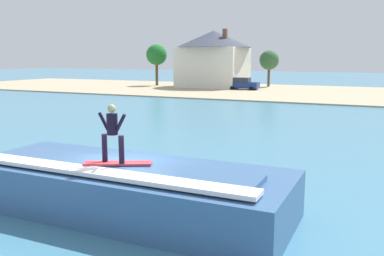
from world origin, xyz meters
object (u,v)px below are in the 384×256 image
surfboard (118,163)px  surfer (112,130)px  car_near_shore (243,84)px  tree_tall_bare (157,55)px  wave_crest (125,188)px  tree_short_bushy (269,60)px  house_with_chimney (213,56)px

surfboard → surfer: surfer is taller
car_near_shore → surfboard: bearing=-76.4°
car_near_shore → surfer: bearing=-76.5°
surfer → tree_tall_bare: size_ratio=0.25×
surfboard → car_near_shore: car_near_shore is taller
wave_crest → surfer: 1.92m
surfer → tree_short_bushy: 55.53m
house_with_chimney → wave_crest: bearing=-70.9°
car_near_shore → house_with_chimney: 8.03m
wave_crest → surfboard: surfboard is taller
surfer → car_near_shore: (-11.35, 47.45, -1.66)m
wave_crest → tree_short_bushy: size_ratio=1.75×
house_with_chimney → tree_tall_bare: 9.60m
car_near_shore → tree_short_bushy: tree_short_bushy is taller
house_with_chimney → tree_short_bushy: house_with_chimney is taller
tree_tall_bare → surfboard: bearing=-61.5°
tree_short_bushy → tree_tall_bare: bearing=-164.6°
surfboard → surfer: (-0.10, -0.08, 0.99)m
surfboard → tree_tall_bare: tree_tall_bare is taller
surfboard → tree_short_bushy: bearing=100.0°
house_with_chimney → tree_tall_bare: house_with_chimney is taller
wave_crest → surfer: size_ratio=5.91×
wave_crest → tree_tall_bare: 56.50m
car_near_shore → tree_tall_bare: size_ratio=0.63×
surfboard → car_near_shore: size_ratio=0.46×
surfer → house_with_chimney: bearing=108.9°
wave_crest → car_near_shore: (-11.43, 46.99, 0.19)m
tree_tall_bare → tree_short_bushy: (17.42, 4.78, -0.82)m
tree_tall_bare → tree_short_bushy: tree_tall_bare is taller
surfer → tree_short_bushy: size_ratio=0.30×
wave_crest → house_with_chimney: bearing=109.1°
surfer → car_near_shore: size_ratio=0.40×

